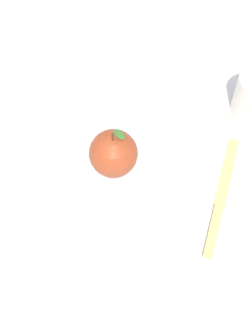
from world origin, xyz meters
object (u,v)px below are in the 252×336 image
at_px(apple, 113,153).
at_px(side_bowl, 76,73).
at_px(dinner_plate, 126,171).
at_px(knife, 219,205).

bearing_deg(apple, side_bowl, 102.29).
bearing_deg(dinner_plate, knife, -29.78).
distance_m(apple, side_bowl, 0.20).
relative_size(dinner_plate, apple, 2.46).
bearing_deg(side_bowl, dinner_plate, -73.33).
relative_size(apple, side_bowl, 0.71).
distance_m(dinner_plate, side_bowl, 0.21).
bearing_deg(knife, apple, 150.98).
xyz_separation_m(side_bowl, knife, (0.20, -0.28, -0.02)).
distance_m(apple, knife, 0.18).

